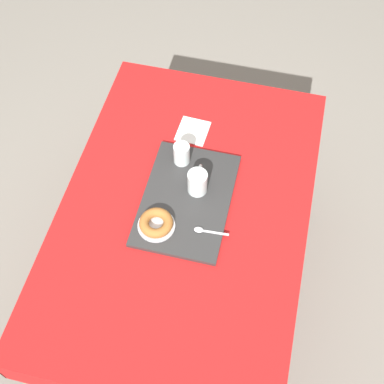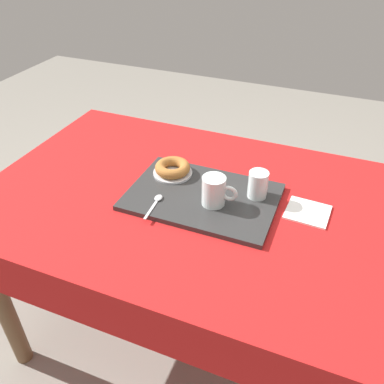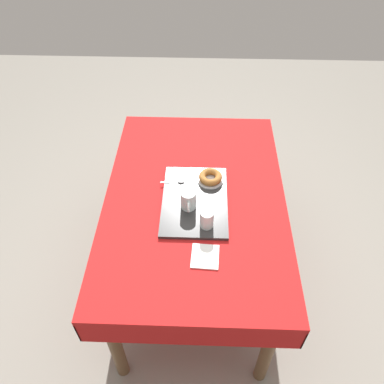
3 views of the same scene
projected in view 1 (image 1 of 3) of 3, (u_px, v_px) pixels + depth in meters
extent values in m
plane|color=gray|center=(186.00, 287.00, 2.55)|extent=(6.00, 6.00, 0.00)
cube|color=red|center=(184.00, 211.00, 1.94)|extent=(1.37, 0.91, 0.03)
cube|color=red|center=(74.00, 199.00, 2.07)|extent=(1.37, 0.01, 0.14)
cube|color=red|center=(302.00, 247.00, 1.95)|extent=(1.37, 0.01, 0.14)
cube|color=red|center=(221.00, 95.00, 2.37)|extent=(0.01, 0.91, 0.14)
cylinder|color=brown|center=(143.00, 135.00, 2.61)|extent=(0.06, 0.06, 0.71)
cylinder|color=brown|center=(55.00, 373.00, 1.98)|extent=(0.06, 0.06, 0.71)
cylinder|color=brown|center=(288.00, 162.00, 2.52)|extent=(0.06, 0.06, 0.71)
cube|color=#2D2D2D|center=(186.00, 199.00, 1.94)|extent=(0.47, 0.32, 0.02)
cylinder|color=silver|center=(197.00, 182.00, 1.91)|extent=(0.07, 0.07, 0.10)
cylinder|color=#B27523|center=(197.00, 184.00, 1.92)|extent=(0.06, 0.06, 0.07)
torus|color=silver|center=(200.00, 171.00, 1.94)|extent=(0.05, 0.01, 0.05)
cylinder|color=silver|center=(182.00, 154.00, 1.99)|extent=(0.06, 0.06, 0.09)
cylinder|color=silver|center=(182.00, 156.00, 2.00)|extent=(0.05, 0.05, 0.05)
cylinder|color=silver|center=(156.00, 226.00, 1.86)|extent=(0.14, 0.14, 0.01)
torus|color=#A3662D|center=(156.00, 223.00, 1.85)|extent=(0.12, 0.12, 0.03)
cube|color=silver|center=(216.00, 233.00, 1.85)|extent=(0.01, 0.10, 0.00)
ellipsoid|color=silver|center=(199.00, 230.00, 1.85)|extent=(0.03, 0.04, 0.01)
cube|color=white|center=(193.00, 131.00, 2.12)|extent=(0.14, 0.13, 0.01)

